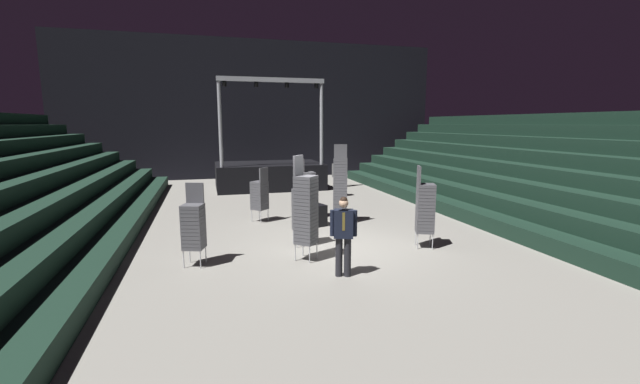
{
  "coord_description": "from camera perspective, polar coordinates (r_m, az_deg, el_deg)",
  "views": [
    {
      "loc": [
        -3.0,
        -9.83,
        3.2
      ],
      "look_at": [
        -0.12,
        0.56,
        1.4
      ],
      "focal_mm": 23.11,
      "sensor_mm": 36.0,
      "label": 1
    }
  ],
  "objects": [
    {
      "name": "chair_stack_mid_right",
      "position": [
        13.93,
        -1.7,
        0.49
      ],
      "size": [
        0.44,
        0.44,
        2.05
      ],
      "rotation": [
        0.0,
        0.0,
        4.72
      ],
      "color": "#B2B5BA",
      "rests_on": "ground_plane"
    },
    {
      "name": "chair_stack_mid_left",
      "position": [
        10.95,
        14.34,
        -2.05
      ],
      "size": [
        0.57,
        0.57,
        2.14
      ],
      "rotation": [
        0.0,
        0.0,
        4.35
      ],
      "color": "#B2B5BA",
      "rests_on": "ground_plane"
    },
    {
      "name": "crew_worker_near_stage",
      "position": [
        18.18,
        2.38,
        2.44
      ],
      "size": [
        0.42,
        0.51,
        1.73
      ],
      "rotation": [
        0.0,
        0.0,
        2.2
      ],
      "color": "black",
      "rests_on": "ground_plane"
    },
    {
      "name": "chair_stack_front_left",
      "position": [
        10.83,
        -2.51,
        -2.34
      ],
      "size": [
        0.48,
        0.48,
        1.96
      ],
      "rotation": [
        0.0,
        0.0,
        0.09
      ],
      "color": "#B2B5BA",
      "rests_on": "ground_plane"
    },
    {
      "name": "ground_plane",
      "position": [
        10.78,
        1.44,
        -8.08
      ],
      "size": [
        22.0,
        30.0,
        0.1
      ],
      "primitive_type": "cube",
      "color": "gray"
    },
    {
      "name": "chair_stack_front_right",
      "position": [
        9.6,
        -1.99,
        -2.32
      ],
      "size": [
        0.62,
        0.62,
        2.48
      ],
      "rotation": [
        0.0,
        0.0,
        3.99
      ],
      "color": "#B2B5BA",
      "rests_on": "ground_plane"
    },
    {
      "name": "man_with_tie",
      "position": [
        8.63,
        3.27,
        -5.52
      ],
      "size": [
        0.57,
        0.34,
        1.71
      ],
      "rotation": [
        0.0,
        0.0,
        2.83
      ],
      "color": "black",
      "rests_on": "ground_plane"
    },
    {
      "name": "chair_stack_rear_right",
      "position": [
        13.2,
        2.83,
        1.1
      ],
      "size": [
        0.56,
        0.56,
        2.56
      ],
      "rotation": [
        0.0,
        0.0,
        5.95
      ],
      "color": "#B2B5BA",
      "rests_on": "ground_plane"
    },
    {
      "name": "bleacher_bank_right",
      "position": [
        15.5,
        29.89,
        3.03
      ],
      "size": [
        6.0,
        24.0,
        3.6
      ],
      "rotation": [
        0.0,
        0.0,
        -1.57
      ],
      "color": "black",
      "rests_on": "ground_plane"
    },
    {
      "name": "stage_riser",
      "position": [
        20.79,
        -7.06,
        2.46
      ],
      "size": [
        5.18,
        3.3,
        5.25
      ],
      "color": "black",
      "rests_on": "ground_plane"
    },
    {
      "name": "chair_stack_mid_centre",
      "position": [
        9.7,
        -17.12,
        -4.41
      ],
      "size": [
        0.56,
        0.56,
        1.88
      ],
      "rotation": [
        0.0,
        0.0,
        2.82
      ],
      "color": "#B2B5BA",
      "rests_on": "ground_plane"
    },
    {
      "name": "chair_stack_rear_left",
      "position": [
        13.63,
        -8.35,
        -0.34
      ],
      "size": [
        0.62,
        0.62,
        1.79
      ],
      "rotation": [
        0.0,
        0.0,
        0.76
      ],
      "color": "#B2B5BA",
      "rests_on": "ground_plane"
    },
    {
      "name": "equipment_road_case",
      "position": [
        12.93,
        -1.33,
        -3.32
      ],
      "size": [
        1.04,
        0.85,
        0.68
      ],
      "primitive_type": "cube",
      "rotation": [
        0.0,
        0.0,
        0.31
      ],
      "color": "black",
      "rests_on": "ground_plane"
    },
    {
      "name": "arena_end_wall",
      "position": [
        25.02,
        -8.74,
        11.19
      ],
      "size": [
        22.0,
        0.3,
        8.0
      ],
      "primitive_type": "cube",
      "color": "black",
      "rests_on": "ground_plane"
    }
  ]
}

